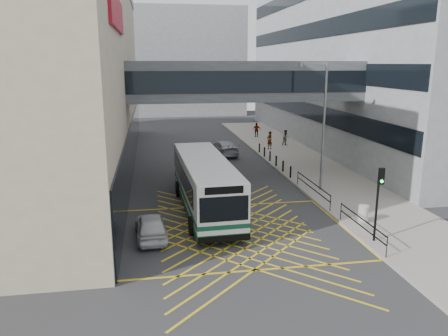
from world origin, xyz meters
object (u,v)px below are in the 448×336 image
car_white (151,226)px  car_silver (223,147)px  street_lamp (321,119)px  bus (205,183)px  pedestrian_a (270,140)px  traffic_light (379,194)px  car_dark (203,174)px  pedestrian_b (286,138)px  litter_bin (363,214)px  pedestrian_c (257,130)px

car_white → car_silver: bearing=-113.1°
street_lamp → car_silver: bearing=116.3°
bus → pedestrian_a: bearing=61.1°
car_white → traffic_light: traffic_light is taller
car_white → car_dark: bearing=-115.0°
car_dark → pedestrian_b: bearing=-141.0°
car_silver → litter_bin: size_ratio=5.07×
litter_bin → pedestrian_b: pedestrian_b is taller
car_dark → litter_bin: size_ratio=5.12×
bus → car_white: bus is taller
litter_bin → pedestrian_c: size_ratio=0.57×
car_white → car_dark: size_ratio=0.83×
car_dark → car_white: bearing=56.2°
car_white → street_lamp: (11.61, 6.52, 4.46)m
car_dark → bus: bearing=72.0°
traffic_light → pedestrian_c: 31.90m
car_dark → pedestrian_c: 21.14m
car_dark → pedestrian_b: pedestrian_b is taller
car_silver → street_lamp: street_lamp is taller
car_white → pedestrian_b: (14.47, 23.27, 0.33)m
traffic_light → litter_bin: size_ratio=3.88×
car_white → pedestrian_c: pedestrian_c is taller
traffic_light → pedestrian_a: (1.18, 24.32, -1.57)m
pedestrian_b → car_silver: bearing=-177.0°
car_dark → pedestrian_a: 14.40m
pedestrian_c → bus: bearing=77.3°
street_lamp → pedestrian_c: street_lamp is taller
car_white → litter_bin: (11.70, -0.07, -0.02)m
car_dark → pedestrian_b: (10.60, 13.35, 0.20)m
car_dark → pedestrian_b: 17.05m
street_lamp → litter_bin: 7.97m
car_white → pedestrian_a: pedestrian_a is taller
pedestrian_b → pedestrian_c: (-1.81, 5.87, 0.02)m
bus → litter_bin: 9.37m
pedestrian_a → pedestrian_c: 7.51m
pedestrian_b → car_white: bearing=-141.7°
street_lamp → pedestrian_c: size_ratio=5.09×
street_lamp → pedestrian_a: bearing=95.8°
street_lamp → litter_bin: (0.09, -6.59, -4.48)m
bus → pedestrian_c: bearing=67.5°
bus → traffic_light: traffic_light is taller
car_silver → pedestrian_b: 8.00m
litter_bin → pedestrian_c: 29.22m
car_dark → litter_bin: 12.69m
car_silver → street_lamp: bearing=100.2°
car_silver → litter_bin: (4.59, -20.22, -0.12)m
street_lamp → traffic_light: bearing=-85.5°
traffic_light → pedestrian_c: traffic_light is taller
car_dark → traffic_light: (7.17, -12.60, 1.85)m
car_silver → pedestrian_b: (7.36, 3.11, 0.22)m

